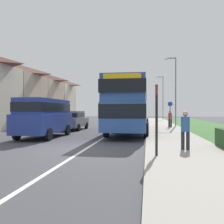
% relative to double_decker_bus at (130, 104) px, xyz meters
% --- Properties ---
extents(ground_plane, '(120.00, 120.00, 0.00)m').
position_rel_double_decker_bus_xyz_m(ground_plane, '(-1.37, -7.93, -2.14)').
color(ground_plane, '#424247').
extents(lane_marking_centre, '(0.14, 60.00, 0.01)m').
position_rel_double_decker_bus_xyz_m(lane_marking_centre, '(-1.37, 0.07, -2.14)').
color(lane_marking_centre, silver).
rests_on(lane_marking_centre, ground_plane).
extents(pavement_near_side, '(3.20, 68.00, 0.12)m').
position_rel_double_decker_bus_xyz_m(pavement_near_side, '(2.83, -1.93, -2.08)').
color(pavement_near_side, '#9E998E').
rests_on(pavement_near_side, ground_plane).
extents(double_decker_bus, '(2.80, 11.24, 3.70)m').
position_rel_double_decker_bus_xyz_m(double_decker_bus, '(0.00, 0.00, 0.00)').
color(double_decker_bus, '#284C93').
rests_on(double_decker_bus, ground_plane).
extents(parked_van_blue, '(2.11, 5.13, 2.39)m').
position_rel_double_decker_bus_xyz_m(parked_van_blue, '(-5.06, -3.81, -0.73)').
color(parked_van_blue, navy).
rests_on(parked_van_blue, ground_plane).
extents(parked_car_grey, '(1.90, 4.26, 1.64)m').
position_rel_double_decker_bus_xyz_m(parked_car_grey, '(-5.11, 2.18, -1.24)').
color(parked_car_grey, slate).
rests_on(parked_car_grey, ground_plane).
extents(pedestrian_at_stop, '(0.34, 0.34, 1.67)m').
position_rel_double_decker_bus_xyz_m(pedestrian_at_stop, '(2.83, -8.11, -1.17)').
color(pedestrian_at_stop, '#23232D').
rests_on(pedestrian_at_stop, ground_plane).
extents(pedestrian_walking_away, '(0.34, 0.34, 1.67)m').
position_rel_double_decker_bus_xyz_m(pedestrian_walking_away, '(3.46, 5.34, -1.17)').
color(pedestrian_walking_away, '#23232D').
rests_on(pedestrian_walking_away, ground_plane).
extents(bus_stop_sign, '(0.09, 0.52, 2.60)m').
position_rel_double_decker_bus_xyz_m(bus_stop_sign, '(1.63, -9.56, -0.60)').
color(bus_stop_sign, black).
rests_on(bus_stop_sign, ground_plane).
extents(cycle_route_sign, '(0.44, 0.08, 2.52)m').
position_rel_double_decker_bus_xyz_m(cycle_route_sign, '(3.42, 4.87, -0.72)').
color(cycle_route_sign, slate).
rests_on(cycle_route_sign, ground_plane).
extents(street_lamp_mid, '(1.14, 0.20, 6.99)m').
position_rel_double_decker_bus_xyz_m(street_lamp_mid, '(4.01, 6.66, 1.90)').
color(street_lamp_mid, slate).
rests_on(street_lamp_mid, ground_plane).
extents(street_lamp_far, '(1.14, 0.20, 7.41)m').
position_rel_double_decker_bus_xyz_m(street_lamp_far, '(3.83, 23.41, 2.11)').
color(street_lamp_far, slate).
rests_on(street_lamp_far, ground_plane).
extents(house_terrace_far_side, '(7.95, 22.35, 7.12)m').
position_rel_double_decker_bus_xyz_m(house_terrace_far_side, '(-14.08, 8.53, 1.42)').
color(house_terrace_far_side, beige).
rests_on(house_terrace_far_side, ground_plane).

